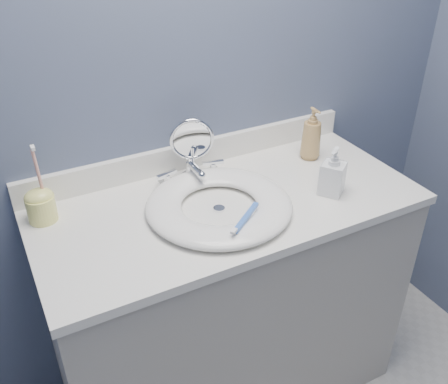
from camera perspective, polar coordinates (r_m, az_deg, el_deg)
back_wall at (r=1.66m, az=-4.02°, el=12.95°), size 2.20×0.02×2.40m
vanity_cabinet at (r=1.86m, az=0.47°, el=-12.84°), size 1.20×0.55×0.85m
countertop at (r=1.58m, az=0.54°, el=-1.50°), size 1.22×0.57×0.03m
backsplash at (r=1.76m, az=-3.52°, el=4.34°), size 1.22×0.02×0.09m
basin at (r=1.52m, az=-0.58°, el=-1.47°), size 0.45×0.45×0.04m
drain at (r=1.53m, az=-0.57°, el=-1.94°), size 0.04×0.04×0.01m
faucet at (r=1.67m, az=-3.68°, el=2.08°), size 0.25×0.13×0.07m
makeup_mirror at (r=1.65m, az=-3.67°, el=5.24°), size 0.14×0.08×0.22m
soap_bottle_amber at (r=1.81m, az=9.99°, el=6.58°), size 0.08×0.08×0.19m
soap_bottle_clear at (r=1.61m, az=12.37°, el=2.34°), size 0.10×0.10×0.16m
toothbrush_holder at (r=1.56m, az=-20.23°, el=-1.29°), size 0.09×0.09×0.24m
toothbrush_lying at (r=1.42m, az=2.43°, el=-3.05°), size 0.15×0.12×0.02m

